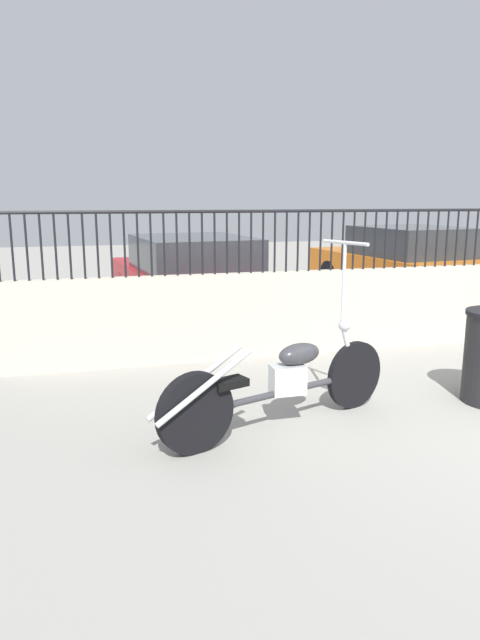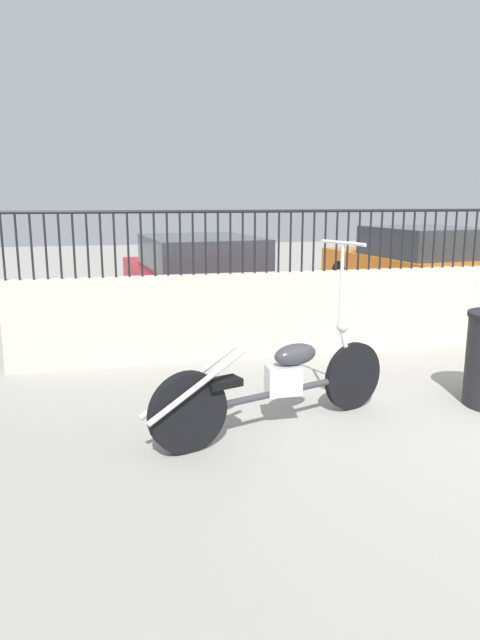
% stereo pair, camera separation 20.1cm
% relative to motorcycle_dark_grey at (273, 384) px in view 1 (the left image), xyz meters
% --- Properties ---
extents(low_wall, '(9.38, 0.18, 1.01)m').
position_rel_motorcycle_dark_grey_xyz_m(low_wall, '(2.33, 2.20, 0.11)').
color(low_wall, beige).
rests_on(low_wall, ground_plane).
extents(fence_railing, '(9.38, 0.04, 0.73)m').
position_rel_motorcycle_dark_grey_xyz_m(fence_railing, '(2.33, 2.20, 1.09)').
color(fence_railing, black).
rests_on(fence_railing, low_wall).
extents(motorcycle_dark_grey, '(2.24, 0.95, 1.53)m').
position_rel_motorcycle_dark_grey_xyz_m(motorcycle_dark_grey, '(0.00, 0.00, 0.00)').
color(motorcycle_dark_grey, black).
rests_on(motorcycle_dark_grey, ground_plane).
extents(car_red, '(2.20, 4.48, 1.30)m').
position_rel_motorcycle_dark_grey_xyz_m(car_red, '(0.15, 4.54, 0.26)').
color(car_red, black).
rests_on(car_red, ground_plane).
extents(car_orange, '(2.26, 4.21, 1.36)m').
position_rel_motorcycle_dark_grey_xyz_m(car_orange, '(4.34, 5.24, 0.28)').
color(car_orange, black).
rests_on(car_orange, ground_plane).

